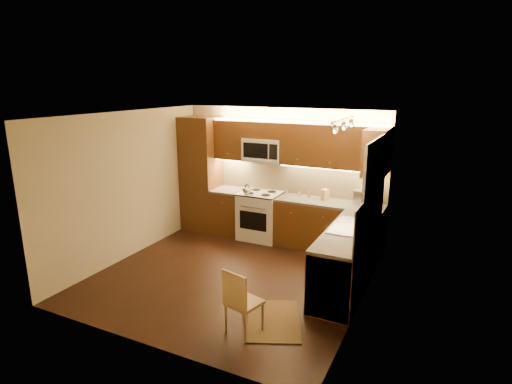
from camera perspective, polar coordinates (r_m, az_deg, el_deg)
The scene contains 37 objects.
floor at distance 6.69m, azimuth -3.28°, elevation -11.37°, with size 4.00×4.00×0.01m, color black.
ceiling at distance 6.02m, azimuth -3.63°, elevation 10.52°, with size 4.00×4.00×0.01m, color beige.
wall_back at distance 7.99m, azimuth 3.58°, elevation 2.50°, with size 4.00×0.01×2.50m, color #BCB08A.
wall_front at distance 4.69m, azimuth -15.55°, elevation -6.95°, with size 4.00×0.01×2.50m, color #BCB08A.
wall_left at distance 7.40m, azimuth -17.09°, elevation 0.88°, with size 0.01×4.00×2.50m, color #BCB08A.
wall_right at distance 5.58m, azimuth 14.82°, elevation -3.41°, with size 0.01×4.00×2.50m, color #BCB08A.
pantry at distance 8.51m, azimuth -7.55°, elevation 2.47°, with size 0.70×0.60×2.30m, color #49270F.
base_cab_back_left at distance 8.36m, azimuth -3.59°, elevation -2.76°, with size 0.62×0.60×0.86m, color #49270F.
counter_back_left at distance 8.24m, azimuth -3.64°, elevation 0.23°, with size 0.62×0.60×0.04m, color #3A3734.
base_cab_back_right at distance 7.62m, azimuth 9.89°, elevation -4.73°, with size 1.92×0.60×0.86m, color #49270F.
counter_back_right at distance 7.48m, azimuth 10.04°, elevation -1.48°, with size 1.92×0.60×0.04m, color #3A3734.
base_cab_right at distance 6.29m, azimuth 12.36°, elevation -9.15°, with size 0.60×2.00×0.86m, color #49270F.
counter_right at distance 6.12m, azimuth 12.59°, elevation -5.29°, with size 0.60×2.00×0.04m, color #3A3734.
dishwasher at distance 5.67m, azimuth 10.62°, elevation -11.80°, with size 0.58×0.60×0.84m, color silver.
backsplash_back at distance 7.87m, azimuth 5.90°, elevation 1.89°, with size 3.30×0.02×0.60m, color tan.
backsplash_right at distance 5.97m, azimuth 15.46°, elevation -2.76°, with size 0.02×2.00×0.60m, color tan.
upper_cab_back_left at distance 8.15m, azimuth -3.32°, elevation 7.21°, with size 0.62×0.35×0.75m, color #49270F.
upper_cab_back_right at distance 7.39m, azimuth 10.65°, elevation 6.20°, with size 1.92×0.35×0.75m, color #49270F.
upper_cab_bridge at distance 7.81m, azimuth 1.13°, elevation 8.53°, with size 0.76×0.35×0.31m, color #49270F.
upper_cab_right_corner at distance 6.81m, azimuth 16.08°, elevation 5.16°, with size 0.35×0.50×0.75m, color #49270F.
stove at distance 8.03m, azimuth 0.62°, elevation -3.26°, with size 0.76×0.65×0.92m, color silver, non-canonical shape.
microwave at distance 7.85m, azimuth 1.07°, elevation 5.80°, with size 0.76×0.38×0.44m, color silver, non-canonical shape.
window_frame at distance 6.01m, azimuth 15.94°, elevation 1.28°, with size 0.03×1.44×1.24m, color silver.
window_blinds at distance 6.01m, azimuth 15.76°, elevation 1.30°, with size 0.02×1.36×1.16m, color silver.
sink at distance 6.23m, azimuth 12.96°, elevation -4.03°, with size 0.52×0.86×0.15m, color silver, non-canonical shape.
faucet at distance 6.18m, azimuth 14.63°, elevation -3.58°, with size 0.20×0.04×0.30m, color silver, non-canonical shape.
track_light_bar at distance 5.82m, azimuth 12.01°, elevation 9.69°, with size 0.04×1.20×0.03m, color silver.
kettle at distance 7.76m, azimuth -1.31°, elevation 0.40°, with size 0.17×0.17×0.20m, color silver, non-canonical shape.
toaster_oven at distance 7.43m, azimuth 15.08°, elevation -0.72°, with size 0.41×0.31×0.25m, color silver.
knife_block at distance 7.56m, azimuth 9.47°, elevation -0.35°, with size 0.09×0.14×0.19m, color #AC804E.
spice_jar_a at distance 7.87m, azimuth 4.31°, elevation 0.04°, with size 0.05×0.05×0.10m, color silver.
spice_jar_b at distance 7.86m, azimuth 6.19°, elevation -0.05°, with size 0.04×0.04×0.09m, color brown.
spice_jar_c at distance 7.77m, azimuth 5.97°, elevation -0.15°, with size 0.05×0.05×0.11m, color silver.
spice_jar_d at distance 7.69m, azimuth 7.29°, elevation -0.36°, with size 0.05×0.05×0.10m, color #A25A30.
soap_bottle at distance 6.37m, azimuth 15.50°, elevation -3.56°, with size 0.09×0.09×0.20m, color silver.
rug at distance 5.55m, azimuth 2.39°, elevation -17.19°, with size 0.66×0.99×0.01m, color black.
dining_chair at distance 5.13m, azimuth -1.64°, elevation -14.71°, with size 0.37×0.37×0.84m, color #AC804E, non-canonical shape.
Camera 1 is at (2.96, -5.23, 2.94)m, focal length 29.12 mm.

